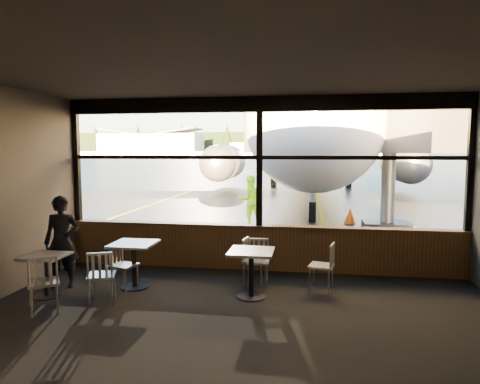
% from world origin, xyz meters
% --- Properties ---
extents(ground_plane, '(520.00, 520.00, 0.00)m').
position_xyz_m(ground_plane, '(0.00, 120.00, 0.00)').
color(ground_plane, black).
rests_on(ground_plane, ground).
extents(carpet_floor, '(8.00, 6.00, 0.01)m').
position_xyz_m(carpet_floor, '(0.00, -3.00, 0.01)').
color(carpet_floor, black).
rests_on(carpet_floor, ground).
extents(ceiling, '(8.00, 6.00, 0.04)m').
position_xyz_m(ceiling, '(0.00, -3.00, 3.50)').
color(ceiling, '#38332D').
rests_on(ceiling, ground).
extents(wall_back, '(8.00, 0.04, 3.50)m').
position_xyz_m(wall_back, '(0.00, -6.00, 1.75)').
color(wall_back, '#453F37').
rests_on(wall_back, ground).
extents(window_sill, '(8.00, 0.28, 0.90)m').
position_xyz_m(window_sill, '(0.00, 0.00, 0.45)').
color(window_sill, '#58371A').
rests_on(window_sill, ground).
extents(window_header, '(8.00, 0.18, 0.30)m').
position_xyz_m(window_header, '(0.00, 0.00, 3.35)').
color(window_header, black).
rests_on(window_header, ground).
extents(mullion_left, '(0.12, 0.12, 2.60)m').
position_xyz_m(mullion_left, '(-3.95, 0.00, 2.20)').
color(mullion_left, black).
rests_on(mullion_left, ground).
extents(mullion_centre, '(0.12, 0.12, 2.60)m').
position_xyz_m(mullion_centre, '(0.00, 0.00, 2.20)').
color(mullion_centre, black).
rests_on(mullion_centre, ground).
extents(mullion_right, '(0.12, 0.12, 2.60)m').
position_xyz_m(mullion_right, '(3.95, 0.00, 2.20)').
color(mullion_right, black).
rests_on(mullion_right, ground).
extents(window_transom, '(8.00, 0.10, 0.08)m').
position_xyz_m(window_transom, '(0.00, 0.00, 2.30)').
color(window_transom, black).
rests_on(window_transom, ground).
extents(airliner, '(32.31, 38.75, 11.82)m').
position_xyz_m(airliner, '(1.16, 19.29, 5.91)').
color(airliner, white).
rests_on(airliner, ground_plane).
extents(jet_bridge, '(8.29, 10.13, 4.42)m').
position_xyz_m(jet_bridge, '(3.60, 5.50, 2.21)').
color(jet_bridge, '#272729').
rests_on(jet_bridge, ground_plane).
extents(cafe_table_near, '(0.73, 0.73, 0.80)m').
position_xyz_m(cafe_table_near, '(0.06, -1.69, 0.40)').
color(cafe_table_near, gray).
rests_on(cafe_table_near, carpet_floor).
extents(cafe_table_mid, '(0.74, 0.74, 0.82)m').
position_xyz_m(cafe_table_mid, '(-2.06, -1.50, 0.41)').
color(cafe_table_mid, '#A49E97').
rests_on(cafe_table_mid, carpet_floor).
extents(cafe_table_left, '(0.65, 0.65, 0.72)m').
position_xyz_m(cafe_table_left, '(-3.31, -2.19, 0.36)').
color(cafe_table_left, '#A7A19A').
rests_on(cafe_table_left, carpet_floor).
extents(chair_near_e, '(0.56, 0.56, 0.85)m').
position_xyz_m(chair_near_e, '(1.22, -1.10, 0.42)').
color(chair_near_e, '#BBB5A9').
rests_on(chair_near_e, carpet_floor).
extents(chair_near_w, '(0.52, 0.52, 0.84)m').
position_xyz_m(chair_near_w, '(0.02, -0.91, 0.42)').
color(chair_near_w, '#ADA79C').
rests_on(chair_near_w, carpet_floor).
extents(chair_near_n, '(0.47, 0.47, 0.82)m').
position_xyz_m(chair_near_n, '(0.09, -0.95, 0.41)').
color(chair_near_n, '#BCB7AA').
rests_on(chair_near_n, carpet_floor).
extents(chair_mid_s, '(0.61, 0.61, 0.87)m').
position_xyz_m(chair_mid_s, '(-2.28, -2.28, 0.44)').
color(chair_mid_s, beige).
rests_on(chair_mid_s, carpet_floor).
extents(chair_mid_w, '(0.55, 0.55, 0.82)m').
position_xyz_m(chair_mid_w, '(-2.21, -1.57, 0.41)').
color(chair_mid_w, beige).
rests_on(chair_mid_w, carpet_floor).
extents(chair_left_s, '(0.69, 0.69, 0.91)m').
position_xyz_m(chair_left_s, '(-2.94, -2.82, 0.45)').
color(chair_left_s, '#B0AA9F').
rests_on(chair_left_s, carpet_floor).
extents(passenger, '(0.68, 0.54, 1.64)m').
position_xyz_m(passenger, '(-3.33, -1.67, 0.82)').
color(passenger, black).
rests_on(passenger, carpet_floor).
extents(ground_crew, '(0.99, 0.93, 1.63)m').
position_xyz_m(ground_crew, '(-0.92, 5.30, 0.81)').
color(ground_crew, '#BFF219').
rests_on(ground_crew, ground_plane).
extents(cone_nose, '(0.38, 0.38, 0.53)m').
position_xyz_m(cone_nose, '(2.38, 6.05, 0.27)').
color(cone_nose, '#E85507').
rests_on(cone_nose, ground_plane).
extents(hangar_left, '(45.00, 18.00, 11.00)m').
position_xyz_m(hangar_left, '(-70.00, 180.00, 5.50)').
color(hangar_left, silver).
rests_on(hangar_left, ground_plane).
extents(hangar_mid, '(38.00, 15.00, 10.00)m').
position_xyz_m(hangar_mid, '(0.00, 185.00, 5.00)').
color(hangar_mid, silver).
rests_on(hangar_mid, ground_plane).
extents(hangar_right, '(50.00, 20.00, 12.00)m').
position_xyz_m(hangar_right, '(60.00, 178.00, 6.00)').
color(hangar_right, silver).
rests_on(hangar_right, ground_plane).
extents(fuel_tank_a, '(8.00, 8.00, 6.00)m').
position_xyz_m(fuel_tank_a, '(-30.00, 182.00, 3.00)').
color(fuel_tank_a, silver).
rests_on(fuel_tank_a, ground_plane).
extents(fuel_tank_b, '(8.00, 8.00, 6.00)m').
position_xyz_m(fuel_tank_b, '(-20.00, 182.00, 3.00)').
color(fuel_tank_b, silver).
rests_on(fuel_tank_b, ground_plane).
extents(fuel_tank_c, '(8.00, 8.00, 6.00)m').
position_xyz_m(fuel_tank_c, '(-10.00, 182.00, 3.00)').
color(fuel_tank_c, silver).
rests_on(fuel_tank_c, ground_plane).
extents(treeline, '(360.00, 3.00, 12.00)m').
position_xyz_m(treeline, '(0.00, 210.00, 6.00)').
color(treeline, black).
rests_on(treeline, ground_plane).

